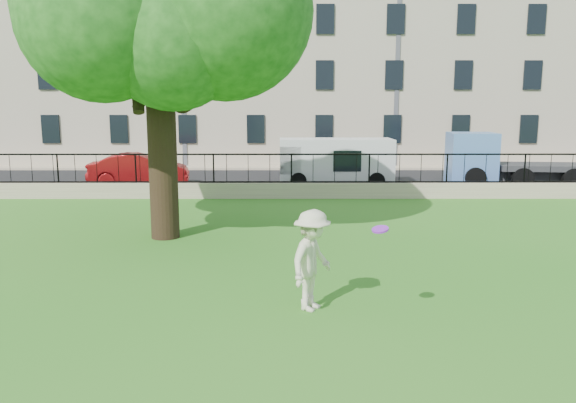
{
  "coord_description": "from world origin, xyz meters",
  "views": [
    {
      "loc": [
        -0.19,
        -9.48,
        3.6
      ],
      "look_at": [
        -0.15,
        3.5,
        1.34
      ],
      "focal_mm": 35.0,
      "sensor_mm": 36.0,
      "label": 1
    }
  ],
  "objects_px": {
    "man": "(312,260)",
    "white_van": "(336,162)",
    "blue_truck": "(512,159)",
    "red_sedan": "(139,170)",
    "frisbee": "(380,229)"
  },
  "relations": [
    {
      "from": "man",
      "to": "white_van",
      "type": "bearing_deg",
      "value": 24.19
    },
    {
      "from": "blue_truck",
      "to": "white_van",
      "type": "bearing_deg",
      "value": -174.95
    },
    {
      "from": "red_sedan",
      "to": "blue_truck",
      "type": "bearing_deg",
      "value": -97.03
    },
    {
      "from": "red_sedan",
      "to": "white_van",
      "type": "bearing_deg",
      "value": -97.03
    },
    {
      "from": "man",
      "to": "frisbee",
      "type": "distance_m",
      "value": 1.52
    },
    {
      "from": "man",
      "to": "blue_truck",
      "type": "bearing_deg",
      "value": -1.37
    },
    {
      "from": "white_van",
      "to": "blue_truck",
      "type": "height_order",
      "value": "blue_truck"
    },
    {
      "from": "white_van",
      "to": "blue_truck",
      "type": "distance_m",
      "value": 7.88
    },
    {
      "from": "frisbee",
      "to": "red_sedan",
      "type": "relative_size",
      "value": 0.06
    },
    {
      "from": "frisbee",
      "to": "white_van",
      "type": "bearing_deg",
      "value": 87.53
    },
    {
      "from": "white_van",
      "to": "frisbee",
      "type": "bearing_deg",
      "value": -93.2
    },
    {
      "from": "man",
      "to": "blue_truck",
      "type": "distance_m",
      "value": 18.14
    },
    {
      "from": "blue_truck",
      "to": "red_sedan",
      "type": "bearing_deg",
      "value": -174.95
    },
    {
      "from": "man",
      "to": "blue_truck",
      "type": "height_order",
      "value": "blue_truck"
    },
    {
      "from": "frisbee",
      "to": "white_van",
      "type": "xyz_separation_m",
      "value": [
        0.7,
        16.2,
        -0.6
      ]
    }
  ]
}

